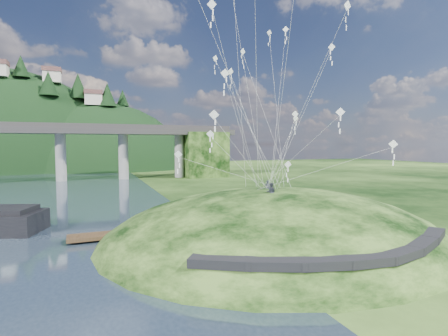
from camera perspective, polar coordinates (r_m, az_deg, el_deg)
name	(u,v)px	position (r m, az deg, el deg)	size (l,w,h in m)	color
ground	(206,253)	(31.37, -3.03, -13.75)	(320.00, 320.00, 0.00)	black
grass_hill	(275,253)	(36.64, 8.33, -13.64)	(36.00, 32.00, 13.00)	black
footpath	(353,253)	(26.08, 20.31, -12.88)	(22.29, 5.84, 0.83)	black
bridge	(16,144)	(100.06, -30.85, 3.45)	(160.00, 11.00, 15.00)	#2D2B2B
wooden_dock	(142,232)	(37.71, -13.28, -10.12)	(14.33, 2.77, 1.02)	#342315
kite_flyers	(270,182)	(34.21, 7.55, -2.28)	(2.07, 3.74, 1.82)	#292D37
kite_swarm	(259,64)	(35.17, 5.70, 16.48)	(18.42, 17.18, 19.81)	white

